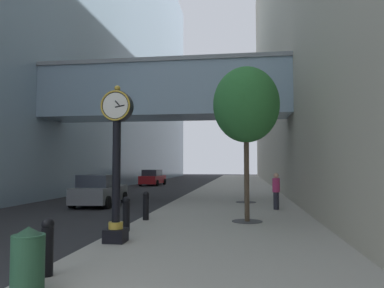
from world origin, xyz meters
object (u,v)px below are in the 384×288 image
trash_bin (28,259)px  street_tree_near (246,105)px  bollard_fourth (146,205)px  street_tree_mid_near (245,103)px  bollard_nearest (47,245)px  bollard_third (126,213)px  car_grey_near (100,191)px  car_red_mid (153,178)px  street_clock (116,155)px  pedestrian_walking (276,190)px

trash_bin → street_tree_near: bearing=66.0°
bollard_fourth → street_tree_mid_near: size_ratio=0.15×
street_tree_near → street_tree_mid_near: size_ratio=0.80×
street_tree_near → bollard_nearest: bearing=-117.7°
bollard_third → bollard_fourth: same height
street_tree_near → car_grey_near: size_ratio=1.31×
street_tree_mid_near → car_red_mid: (-9.77, 18.11, -4.78)m
car_grey_near → bollard_nearest: bearing=-72.1°
bollard_nearest → street_tree_mid_near: street_tree_mid_near is taller
street_tree_near → trash_bin: street_tree_near is taller
bollard_third → street_tree_mid_near: size_ratio=0.15×
trash_bin → car_red_mid: car_red_mid is taller
bollard_fourth → trash_bin: 7.85m
trash_bin → street_clock: bearing=89.0°
car_grey_near → street_tree_mid_near: bearing=10.7°
pedestrian_walking → street_tree_mid_near: bearing=114.0°
street_clock → car_red_mid: size_ratio=0.93×
street_tree_mid_near → pedestrian_walking: bearing=-66.0°
bollard_nearest → street_tree_near: size_ratio=0.19×
bollard_fourth → car_grey_near: 6.90m
trash_bin → street_tree_mid_near: bearing=76.6°
street_tree_near → car_grey_near: (-7.77, 5.44, -3.56)m
street_tree_mid_near → pedestrian_walking: street_tree_mid_near is taller
street_tree_near → street_clock: bearing=-130.5°
bollard_fourth → street_tree_near: 5.23m
car_grey_near → car_red_mid: (-1.99, 19.57, 0.00)m
street_clock → street_tree_mid_near: bearing=72.4°
street_tree_mid_near → street_clock: bearing=-107.6°
street_tree_near → car_red_mid: 27.08m
bollard_fourth → trash_bin: size_ratio=1.01×
trash_bin → car_grey_near: bearing=107.5°
street_tree_near → car_grey_near: street_tree_near is taller
bollard_fourth → pedestrian_walking: pedestrian_walking is taller
bollard_nearest → street_clock: bearing=85.5°
bollard_third → pedestrian_walking: size_ratio=0.63×
street_clock → bollard_nearest: 3.49m
bollard_nearest → car_grey_near: bearing=107.9°
pedestrian_walking → car_red_mid: size_ratio=0.37×
trash_bin → car_grey_near: car_grey_near is taller
pedestrian_walking → car_red_mid: pedestrian_walking is taller
bollard_fourth → trash_bin: bearing=-88.8°
street_clock → car_red_mid: (-6.28, 29.09, -1.63)m
bollard_nearest → car_grey_near: (-4.06, 12.53, 0.11)m
pedestrian_walking → car_grey_near: bearing=170.1°
bollard_third → pedestrian_walking: pedestrian_walking is taller
bollard_nearest → trash_bin: bollard_nearest is taller
bollard_fourth → pedestrian_walking: (5.08, 3.98, 0.33)m
bollard_nearest → trash_bin: bearing=-79.3°
bollard_fourth → street_tree_mid_near: street_tree_mid_near is taller
bollard_nearest → car_grey_near: 13.17m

